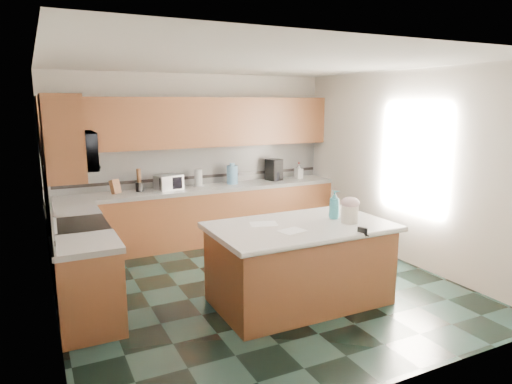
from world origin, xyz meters
TOP-DOWN VIEW (x-y plane):
  - floor at (0.00, 0.00)m, footprint 4.60×4.60m
  - ceiling at (0.00, 0.00)m, footprint 4.60×4.60m
  - wall_back at (0.00, 2.32)m, footprint 4.60×0.04m
  - wall_front at (0.00, -2.32)m, footprint 4.60×0.04m
  - wall_left at (-2.32, 0.00)m, footprint 0.04×4.60m
  - wall_right at (2.32, 0.00)m, footprint 0.04×4.60m
  - back_base_cab at (0.00, 2.00)m, footprint 4.60×0.60m
  - back_countertop at (0.00, 2.00)m, footprint 4.60×0.64m
  - back_upper_cab at (0.00, 2.13)m, footprint 4.60×0.33m
  - back_backsplash at (0.00, 2.29)m, footprint 4.60×0.02m
  - back_accent_band at (0.00, 2.28)m, footprint 4.60×0.01m
  - left_base_cab_rear at (-2.00, 1.29)m, footprint 0.60×0.82m
  - left_counter_rear at (-2.00, 1.29)m, footprint 0.64×0.82m
  - left_base_cab_front at (-2.00, -0.24)m, footprint 0.60×0.72m
  - left_counter_front at (-2.00, -0.24)m, footprint 0.64×0.72m
  - left_backsplash at (-2.29, 0.55)m, footprint 0.02×2.30m
  - left_accent_band at (-2.28, 0.55)m, footprint 0.01×2.30m
  - left_upper_cab_rear at (-2.13, 1.42)m, footprint 0.33×1.09m
  - left_upper_cab_front at (-2.13, -0.24)m, footprint 0.33×0.72m
  - range_body at (-2.00, 0.50)m, footprint 0.60×0.76m
  - range_oven_door at (-1.71, 0.50)m, footprint 0.02×0.68m
  - range_cooktop at (-2.00, 0.50)m, footprint 0.62×0.78m
  - range_handle at (-1.68, 0.50)m, footprint 0.02×0.66m
  - range_backguard at (-2.26, 0.50)m, footprint 0.06×0.76m
  - microwave at (-2.00, 0.50)m, footprint 0.50×0.73m
  - island_base at (0.22, -0.62)m, footprint 1.90×1.09m
  - island_top at (0.22, -0.62)m, footprint 2.00×1.19m
  - island_bullnose at (0.22, -1.21)m, footprint 2.00×0.06m
  - treat_jar at (0.75, -0.81)m, footprint 0.23×0.23m
  - treat_jar_lid at (0.75, -0.81)m, footprint 0.21×0.21m
  - treat_jar_knob at (0.75, -0.81)m, footprint 0.07×0.02m
  - treat_jar_knob_end_l at (0.72, -0.81)m, footprint 0.04×0.04m
  - treat_jar_knob_end_r at (0.79, -0.81)m, footprint 0.04×0.04m
  - soap_bottle_island at (0.71, -0.58)m, footprint 0.17×0.17m
  - paper_sheet_a at (0.00, -0.81)m, footprint 0.31×0.26m
  - paper_sheet_b at (-0.14, -0.43)m, footprint 0.35×0.30m
  - clamp_body at (0.62, -1.19)m, footprint 0.07×0.11m
  - clamp_handle at (0.62, -1.25)m, footprint 0.02×0.07m
  - knife_block at (-1.33, 2.05)m, footprint 0.17×0.19m
  - utensil_crock at (-0.97, 2.08)m, footprint 0.11×0.11m
  - utensil_bundle at (-0.97, 2.08)m, footprint 0.07×0.07m
  - toaster_oven at (-0.52, 2.05)m, footprint 0.45×0.36m
  - toaster_oven_door at (-0.52, 1.92)m, footprint 0.35×0.01m
  - paper_towel at (-0.02, 2.10)m, footprint 0.12×0.12m
  - paper_towel_base at (-0.02, 2.10)m, footprint 0.18×0.18m
  - water_jug at (0.56, 2.06)m, footprint 0.18×0.18m
  - water_jug_neck at (0.56, 2.06)m, footprint 0.09×0.09m
  - coffee_maker at (1.35, 2.08)m, footprint 0.27×0.29m
  - coffee_carafe at (1.35, 2.03)m, footprint 0.15×0.15m
  - soap_bottle_back at (1.84, 2.05)m, footprint 0.13×0.13m
  - soap_back_cap at (1.84, 2.05)m, footprint 0.02×0.02m
  - window_light_proxy at (2.29, -0.20)m, footprint 0.02×1.40m

SIDE VIEW (x-z plane):
  - floor at x=0.00m, z-range 0.00..0.00m
  - range_oven_door at x=-1.71m, z-range 0.12..0.68m
  - back_base_cab at x=0.00m, z-range 0.00..0.86m
  - left_base_cab_rear at x=-2.00m, z-range 0.00..0.86m
  - left_base_cab_front at x=-2.00m, z-range 0.00..0.86m
  - island_base at x=0.22m, z-range 0.00..0.86m
  - range_body at x=-2.00m, z-range 0.00..0.88m
  - range_handle at x=-1.68m, z-range 0.77..0.79m
  - back_countertop at x=0.00m, z-range 0.86..0.92m
  - left_counter_rear at x=-2.00m, z-range 0.86..0.92m
  - left_counter_front at x=-2.00m, z-range 0.86..0.92m
  - island_top at x=0.22m, z-range 0.86..0.92m
  - island_bullnose at x=0.22m, z-range 0.86..0.92m
  - range_cooktop at x=-2.00m, z-range 0.88..0.92m
  - clamp_handle at x=0.62m, z-range 0.90..0.92m
  - paper_sheet_a at x=0.00m, z-range 0.92..0.92m
  - paper_sheet_b at x=-0.14m, z-range 0.92..0.92m
  - paper_towel_base at x=-0.02m, z-range 0.92..0.93m
  - clamp_body at x=0.62m, z-range 0.88..0.98m
  - utensil_crock at x=-0.97m, z-range 0.92..1.06m
  - coffee_carafe at x=1.35m, z-range 0.92..1.07m
  - treat_jar at x=0.75m, z-range 0.92..1.12m
  - range_backguard at x=-2.26m, z-range 0.93..1.11m
  - knife_block at x=-1.33m, z-range 0.91..1.14m
  - toaster_oven at x=-0.52m, z-range 0.92..1.15m
  - toaster_oven_door at x=-0.52m, z-range 0.94..1.13m
  - back_accent_band at x=0.00m, z-range 1.02..1.06m
  - left_accent_band at x=-2.28m, z-range 1.02..1.06m
  - soap_bottle_back at x=1.84m, z-range 0.92..1.18m
  - paper_towel at x=-0.02m, z-range 0.92..1.20m
  - water_jug at x=0.56m, z-range 0.92..1.22m
  - soap_bottle_island at x=0.71m, z-range 0.92..1.25m
  - coffee_maker at x=1.35m, z-range 0.92..1.29m
  - treat_jar_lid at x=0.75m, z-range 1.09..1.22m
  - utensil_bundle at x=-0.97m, z-range 1.06..1.27m
  - soap_back_cap at x=1.84m, z-range 1.18..1.21m
  - treat_jar_knob at x=0.75m, z-range 1.18..1.21m
  - treat_jar_knob_end_l at x=0.72m, z-range 1.18..1.21m
  - treat_jar_knob_end_r at x=0.79m, z-range 1.18..1.21m
  - back_backsplash at x=0.00m, z-range 0.92..1.55m
  - left_backsplash at x=-2.29m, z-range 0.92..1.55m
  - water_jug_neck at x=0.56m, z-range 1.22..1.27m
  - wall_back at x=0.00m, z-range 0.00..2.70m
  - wall_front at x=0.00m, z-range 0.00..2.70m
  - wall_left at x=-2.32m, z-range 0.00..2.70m
  - wall_right at x=2.32m, z-range 0.00..2.70m
  - window_light_proxy at x=2.29m, z-range 0.95..2.05m
  - microwave at x=-2.00m, z-range 1.53..1.94m
  - back_upper_cab at x=0.00m, z-range 1.55..2.33m
  - left_upper_cab_rear at x=-2.13m, z-range 1.55..2.33m
  - left_upper_cab_front at x=-2.13m, z-range 1.55..2.33m
  - ceiling at x=0.00m, z-range 2.70..2.70m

